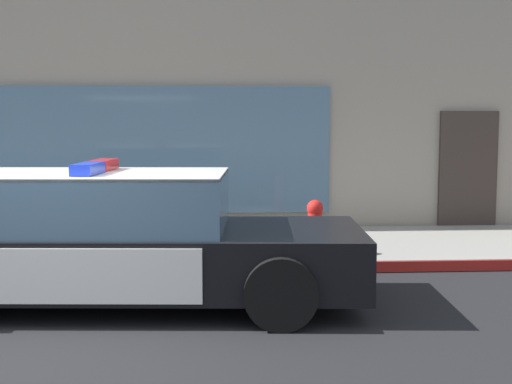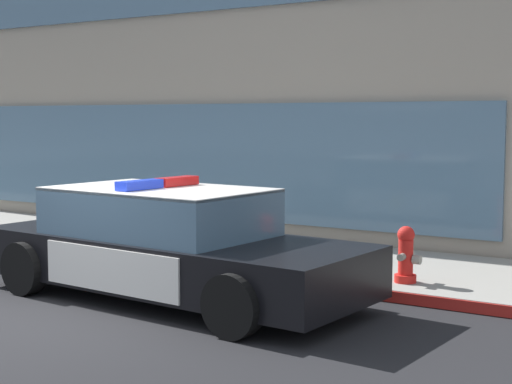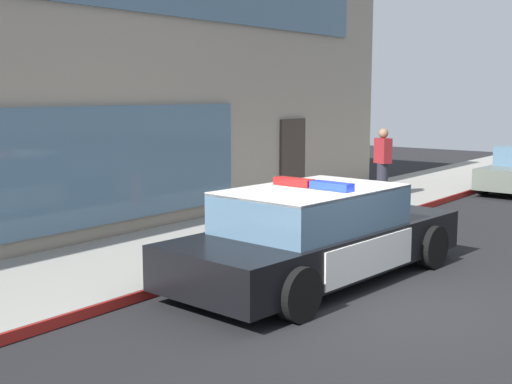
# 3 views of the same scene
# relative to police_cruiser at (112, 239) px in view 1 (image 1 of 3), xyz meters

# --- Properties ---
(ground) EXTENTS (48.00, 48.00, 0.00)m
(ground) POSITION_rel_police_cruiser_xyz_m (-0.64, -1.11, -0.68)
(ground) COLOR black
(sidewalk) EXTENTS (48.00, 2.92, 0.15)m
(sidewalk) POSITION_rel_police_cruiser_xyz_m (-0.64, 2.74, -0.61)
(sidewalk) COLOR gray
(sidewalk) RESTS_ON ground
(curb_red_paint) EXTENTS (28.80, 0.04, 0.14)m
(curb_red_paint) POSITION_rel_police_cruiser_xyz_m (-0.64, 1.27, -0.61)
(curb_red_paint) COLOR maroon
(curb_red_paint) RESTS_ON ground
(storefront_building) EXTENTS (19.97, 8.35, 6.57)m
(storefront_building) POSITION_rel_police_cruiser_xyz_m (-0.59, 8.37, 2.61)
(storefront_building) COLOR gray
(storefront_building) RESTS_ON ground
(police_cruiser) EXTENTS (5.21, 2.36, 1.49)m
(police_cruiser) POSITION_rel_police_cruiser_xyz_m (0.00, 0.00, 0.00)
(police_cruiser) COLOR black
(police_cruiser) RESTS_ON ground
(fire_hydrant) EXTENTS (0.34, 0.39, 0.73)m
(fire_hydrant) POSITION_rel_police_cruiser_xyz_m (2.42, 1.81, -0.18)
(fire_hydrant) COLOR red
(fire_hydrant) RESTS_ON sidewalk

